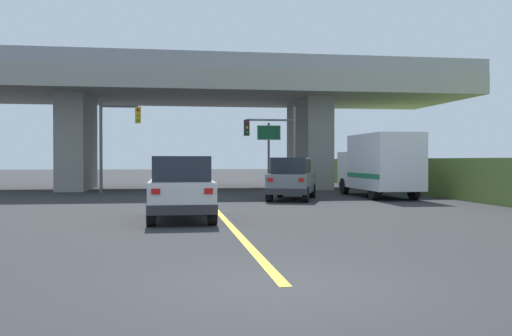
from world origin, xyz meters
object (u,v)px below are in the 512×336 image
at_px(box_truck, 379,165).
at_px(sedan_oncoming, 179,172).
at_px(suv_crossing, 292,179).
at_px(traffic_signal_nearside, 276,139).
at_px(highway_sign, 269,141).
at_px(traffic_signal_farside, 114,132).
at_px(suv_lead, 181,188).

xyz_separation_m(box_truck, sedan_oncoming, (-9.92, 14.39, -0.65)).
relative_size(suv_crossing, traffic_signal_nearside, 0.93).
relative_size(suv_crossing, box_truck, 0.70).
distance_m(suv_crossing, traffic_signal_nearside, 7.50).
bearing_deg(highway_sign, box_truck, -63.18).
distance_m(box_truck, highway_sign, 9.54).
bearing_deg(traffic_signal_farside, sedan_oncoming, 64.74).
bearing_deg(sedan_oncoming, traffic_signal_nearside, -55.45).
xyz_separation_m(suv_lead, box_truck, (10.19, 9.54, 0.65)).
xyz_separation_m(suv_lead, highway_sign, (5.94, 17.96, 2.12)).
bearing_deg(box_truck, traffic_signal_farside, 155.58).
distance_m(sedan_oncoming, traffic_signal_farside, 9.35).
xyz_separation_m(box_truck, traffic_signal_farside, (-13.76, 6.25, 1.87)).
relative_size(box_truck, highway_sign, 1.58).
bearing_deg(traffic_signal_farside, suv_lead, -77.26).
height_order(suv_lead, highway_sign, highway_sign).
relative_size(suv_lead, highway_sign, 1.00).
bearing_deg(suv_lead, traffic_signal_nearside, 69.00).
distance_m(sedan_oncoming, highway_sign, 8.50).
relative_size(sedan_oncoming, highway_sign, 1.07).
relative_size(suv_crossing, highway_sign, 1.11).
xyz_separation_m(sedan_oncoming, traffic_signal_farside, (-3.84, -8.14, 2.52)).
distance_m(suv_lead, highway_sign, 19.03).
relative_size(traffic_signal_farside, highway_sign, 1.29).
height_order(sedan_oncoming, highway_sign, highway_sign).
bearing_deg(sedan_oncoming, highway_sign, -46.54).
height_order(suv_lead, suv_crossing, same).
relative_size(traffic_signal_nearside, traffic_signal_farside, 0.93).
height_order(suv_crossing, traffic_signal_farside, traffic_signal_farside).
bearing_deg(highway_sign, traffic_signal_farside, -167.17).
bearing_deg(highway_sign, sedan_oncoming, 133.46).
xyz_separation_m(suv_crossing, sedan_oncoming, (-5.13, 15.46, 0.00)).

